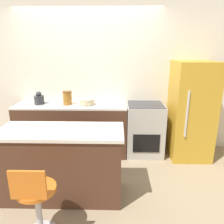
{
  "coord_description": "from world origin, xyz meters",
  "views": [
    {
      "loc": [
        0.51,
        -3.31,
        1.86
      ],
      "look_at": [
        0.43,
        -0.29,
        0.95
      ],
      "focal_mm": 35.0,
      "sensor_mm": 36.0,
      "label": 1
    }
  ],
  "objects_px": {
    "stool_chair": "(37,203)",
    "mixing_bowl": "(87,101)",
    "refrigerator": "(191,111)",
    "kettle": "(39,99)",
    "oven_range": "(145,129)"
  },
  "relations": [
    {
      "from": "stool_chair",
      "to": "mixing_bowl",
      "type": "distance_m",
      "value": 1.96
    },
    {
      "from": "refrigerator",
      "to": "mixing_bowl",
      "type": "xyz_separation_m",
      "value": [
        -1.76,
        0.03,
        0.14
      ]
    },
    {
      "from": "stool_chair",
      "to": "kettle",
      "type": "height_order",
      "value": "kettle"
    },
    {
      "from": "refrigerator",
      "to": "mixing_bowl",
      "type": "bearing_deg",
      "value": 178.93
    },
    {
      "from": "oven_range",
      "to": "stool_chair",
      "type": "height_order",
      "value": "oven_range"
    },
    {
      "from": "stool_chair",
      "to": "mixing_bowl",
      "type": "relative_size",
      "value": 3.26
    },
    {
      "from": "refrigerator",
      "to": "stool_chair",
      "type": "distance_m",
      "value": 2.75
    },
    {
      "from": "refrigerator",
      "to": "stool_chair",
      "type": "relative_size",
      "value": 1.94
    },
    {
      "from": "kettle",
      "to": "mixing_bowl",
      "type": "bearing_deg",
      "value": 0.0
    },
    {
      "from": "refrigerator",
      "to": "oven_range",
      "type": "bearing_deg",
      "value": 175.99
    },
    {
      "from": "refrigerator",
      "to": "kettle",
      "type": "relative_size",
      "value": 7.48
    },
    {
      "from": "refrigerator",
      "to": "mixing_bowl",
      "type": "height_order",
      "value": "refrigerator"
    },
    {
      "from": "stool_chair",
      "to": "mixing_bowl",
      "type": "height_order",
      "value": "mixing_bowl"
    },
    {
      "from": "refrigerator",
      "to": "stool_chair",
      "type": "height_order",
      "value": "refrigerator"
    },
    {
      "from": "mixing_bowl",
      "to": "kettle",
      "type": "bearing_deg",
      "value": 180.0
    }
  ]
}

